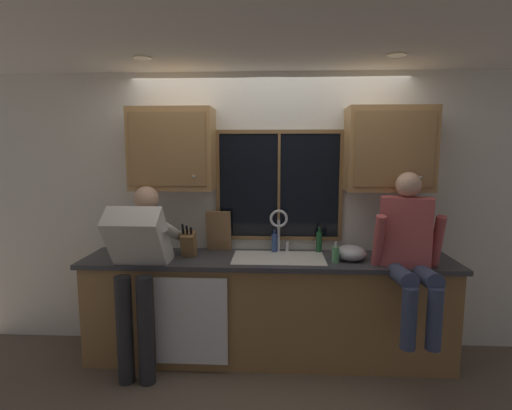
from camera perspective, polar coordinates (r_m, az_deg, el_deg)
name	(u,v)px	position (r m, az deg, el deg)	size (l,w,h in m)	color
back_wall	(269,211)	(3.81, 1.81, -0.90)	(5.55, 0.12, 2.55)	silver
ceiling	(263,5)	(2.22, 1.01, 26.64)	(5.55, 4.40, 0.04)	white
ceiling_downlight_left	(143,58)	(3.34, -15.83, 19.50)	(0.14, 0.14, 0.01)	#FFEAB2
ceiling_downlight_right	(397,55)	(3.29, 19.38, 19.51)	(0.14, 0.14, 0.01)	#FFEAB2
window_glass	(279,186)	(3.71, 3.28, 2.75)	(1.10, 0.02, 0.95)	black
window_frame_top	(279,132)	(3.69, 3.34, 10.38)	(1.17, 0.02, 0.04)	brown
window_frame_bottom	(279,238)	(3.77, 3.22, -4.73)	(1.17, 0.02, 0.04)	brown
window_frame_left	(218,186)	(3.74, -5.46, 2.77)	(0.04, 0.02, 0.95)	brown
window_frame_right	(341,186)	(3.74, 12.01, 2.64)	(0.04, 0.02, 0.95)	brown
window_mullion_center	(279,186)	(3.70, 3.28, 2.74)	(0.02, 0.02, 0.95)	brown
lower_cabinet_run	(267,310)	(3.69, 1.64, -14.66)	(3.15, 0.58, 0.88)	olive
countertop	(268,260)	(3.52, 1.66, -7.86)	(3.21, 0.62, 0.04)	#38383D
dishwasher_front	(191,321)	(3.46, -9.21, -16.03)	(0.60, 0.02, 0.74)	white
upper_cabinet_left	(172,149)	(3.65, -11.81, 7.78)	(0.73, 0.36, 0.72)	#A87A47
upper_cabinet_right	(389,149)	(3.66, 18.44, 7.55)	(0.73, 0.36, 0.72)	#A87A47
sink	(278,269)	(3.55, 3.22, -9.03)	(0.80, 0.46, 0.21)	white
faucet	(280,225)	(3.65, 3.37, -2.92)	(0.18, 0.09, 0.40)	silver
person_standing	(139,262)	(3.41, -16.30, -7.75)	(0.53, 0.70, 1.55)	#262628
person_sitting_on_counter	(410,246)	(3.39, 21.02, -5.48)	(0.54, 0.66, 1.26)	#384260
knife_block	(189,244)	(3.59, -9.57, -5.54)	(0.12, 0.18, 0.32)	olive
cutting_board	(219,231)	(3.73, -5.33, -3.72)	(0.23, 0.02, 0.39)	#997047
mixing_bowl	(351,253)	(3.54, 13.36, -6.66)	(0.26, 0.26, 0.13)	#B7B7BC
soap_dispenser	(336,254)	(3.43, 11.26, -6.89)	(0.06, 0.07, 0.18)	#59A566
bottle_green_glass	(319,241)	(3.74, 8.98, -5.11)	(0.05, 0.05, 0.25)	#1E592D
bottle_tall_clear	(274,242)	(3.70, 2.63, -5.33)	(0.05, 0.05, 0.22)	#334C8C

